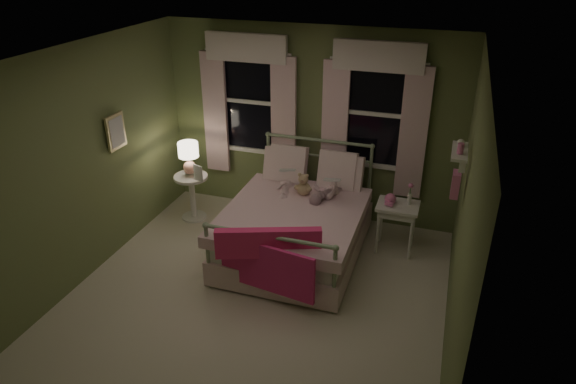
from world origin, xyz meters
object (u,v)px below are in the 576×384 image
(teddy_bear, at_px, (303,186))
(nightstand_left, at_px, (192,191))
(child_right, at_px, (329,171))
(table_lamp, at_px, (189,155))
(nightstand_right, at_px, (397,212))
(child_left, at_px, (286,169))
(bed, at_px, (297,225))

(teddy_bear, height_order, nightstand_left, teddy_bear)
(child_right, bearing_deg, table_lamp, 18.11)
(nightstand_right, bearing_deg, child_left, 179.51)
(child_left, distance_m, table_lamp, 1.35)
(child_left, distance_m, nightstand_right, 1.48)
(teddy_bear, bearing_deg, child_left, 150.50)
(nightstand_left, relative_size, table_lamp, 1.45)
(bed, height_order, child_left, child_left)
(nightstand_right, bearing_deg, nightstand_left, -179.19)
(child_left, relative_size, child_right, 0.87)
(child_left, height_order, child_right, child_right)
(child_left, relative_size, nightstand_right, 1.09)
(teddy_bear, relative_size, nightstand_left, 0.47)
(child_left, bearing_deg, table_lamp, -8.20)
(nightstand_left, bearing_deg, child_right, 1.54)
(child_right, height_order, nightstand_right, child_right)
(teddy_bear, distance_m, nightstand_left, 1.67)
(teddy_bear, xyz_separation_m, table_lamp, (-1.63, 0.11, 0.16))
(bed, distance_m, nightstand_left, 1.67)
(nightstand_left, bearing_deg, nightstand_right, 0.81)
(child_right, bearing_deg, teddy_bear, 46.06)
(bed, xyz_separation_m, child_left, (-0.28, 0.42, 0.53))
(nightstand_left, height_order, nightstand_right, same)
(child_left, xyz_separation_m, table_lamp, (-1.35, -0.05, 0.04))
(child_right, distance_m, teddy_bear, 0.37)
(child_right, bearing_deg, child_left, 16.57)
(child_right, height_order, teddy_bear, child_right)
(table_lamp, bearing_deg, nightstand_right, 0.81)
(child_right, relative_size, nightstand_right, 1.26)
(nightstand_left, xyz_separation_m, table_lamp, (0.00, 0.00, 0.54))
(bed, distance_m, table_lamp, 1.76)
(child_left, height_order, nightstand_left, child_left)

